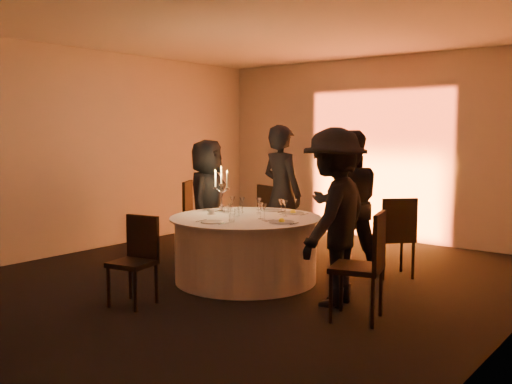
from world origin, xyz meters
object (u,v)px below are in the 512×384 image
Objects in this scene: chair_back_left at (273,216)px; chair_back_right at (396,232)px; guest_left at (207,201)px; guest_right at (334,217)px; chair_front at (137,255)px; guest_back_right at (348,203)px; chair_left at (196,211)px; candelabra at (221,196)px; coffee_cup at (212,212)px; chair_right at (366,260)px; banquet_table at (246,249)px; guest_back_left at (282,194)px.

chair_back_left reaches higher than chair_back_right.
guest_right is (2.40, -0.67, 0.08)m from guest_left.
chair_front is 0.51× the size of guest_back_right.
chair_back_left is (1.17, 0.38, -0.01)m from chair_left.
candelabra reaches higher than chair_back_left.
coffee_cup is at bearing -157.61° from guest_left.
chair_back_right is at bearing 30.96° from candelabra.
candelabra is at bearing -146.55° from guest_left.
candelabra is at bearing -119.24° from chair_right.
chair_back_left is 2.67m from chair_front.
chair_left is 1.06× the size of chair_back_right.
chair_back_right is at bearing 35.92° from coffee_cup.
guest_left is 2.85× the size of candelabra.
candelabra reaches higher than banquet_table.
guest_back_right is at bearing -170.63° from chair_back_left.
chair_front reaches higher than banquet_table.
banquet_table is 0.96× the size of guest_back_left.
guest_back_left is at bearing -77.64° from guest_left.
guest_back_left is 1.07m from guest_back_right.
guest_back_right is 1.57m from candelabra.
chair_left reaches higher than chair_right.
candelabra reaches higher than chair_front.
chair_back_left is at bearing 112.18° from banquet_table.
guest_left is 0.86m from coffee_cup.
guest_back_left is (-1.62, -0.12, 0.38)m from chair_back_right.
guest_right is 16.55× the size of coffee_cup.
guest_left is 0.72m from candelabra.
guest_right is at bearing 74.34° from guest_back_right.
banquet_table is at bearing 132.03° from chair_back_left.
guest_right is at bearing -9.24° from candelabra.
guest_right is 1.78m from coffee_cup.
banquet_table is 1.27m from guest_left.
guest_back_right is (-0.55, -0.21, 0.34)m from chair_back_right.
chair_left is 9.52× the size of coffee_cup.
chair_left reaches higher than chair_front.
guest_right is (1.57, -1.28, -0.02)m from guest_back_left.
chair_front is at bearing -83.18° from candelabra.
chair_front is 0.49× the size of guest_back_left.
chair_front is (-2.12, -0.96, -0.08)m from chair_right.
candelabra is at bearing 90.42° from guest_back_left.
guest_back_left is 3.19× the size of candelabra.
chair_back_right is 2.19m from candelabra.
chair_back_right reaches higher than coffee_cup.
candelabra is at bearing -14.45° from chair_back_right.
guest_right reaches higher than chair_back_left.
guest_back_left is 1.02m from candelabra.
chair_right is 0.58× the size of guest_back_right.
guest_left is (-1.08, 0.49, 0.45)m from banquet_table.
guest_back_right reaches higher than banquet_table.
banquet_table is 1.72× the size of chair_left.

